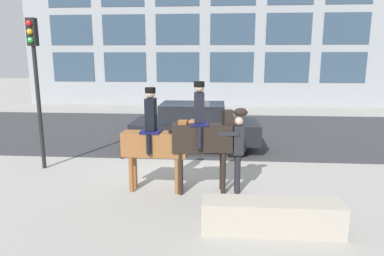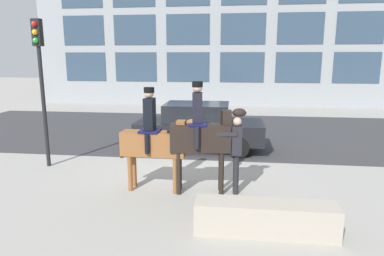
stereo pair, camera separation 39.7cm
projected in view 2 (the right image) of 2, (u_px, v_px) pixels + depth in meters
ground_plane at (187, 165)px, 10.12m from camera, size 80.00×80.00×0.00m
road_surface at (203, 131)px, 14.73m from camera, size 23.82×8.50×0.01m
mounted_horse_lead at (155, 140)px, 7.98m from camera, size 1.91×0.65×2.45m
mounted_horse_companion at (202, 135)px, 7.82m from camera, size 1.81×0.65×2.60m
pedestrian_bystander at (236, 149)px, 7.83m from camera, size 0.82×0.44×1.80m
street_car_near_lane at (199, 126)px, 11.63m from camera, size 4.25×1.86×1.60m
traffic_light at (40, 70)px, 9.46m from camera, size 0.24×0.29×4.14m
planter_ledge at (265, 218)px, 6.12m from camera, size 2.52×0.56×0.59m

